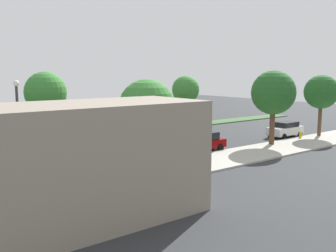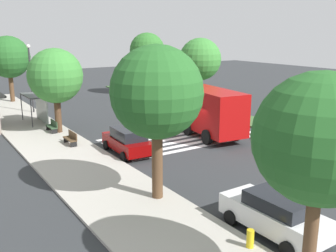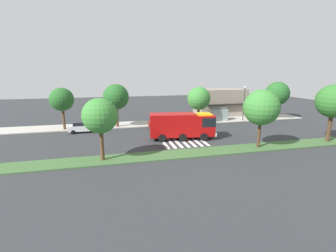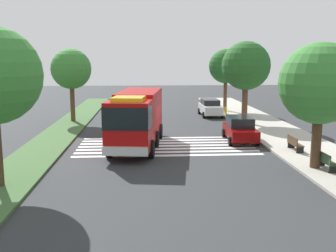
# 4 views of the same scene
# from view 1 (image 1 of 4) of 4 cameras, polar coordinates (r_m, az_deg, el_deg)

# --- Properties ---
(ground_plane) EXTENTS (120.00, 120.00, 0.00)m
(ground_plane) POSITION_cam_1_polar(r_m,az_deg,el_deg) (38.81, -0.14, -2.52)
(ground_plane) COLOR #2D3033
(sidewalk) EXTENTS (60.00, 4.89, 0.14)m
(sidewalk) POSITION_cam_1_polar(r_m,az_deg,el_deg) (32.20, 9.64, -4.72)
(sidewalk) COLOR #ADA89E
(sidewalk) RESTS_ON ground_plane
(median_strip) EXTENTS (60.00, 3.00, 0.14)m
(median_strip) POSITION_cam_1_polar(r_m,az_deg,el_deg) (45.42, -6.31, -0.92)
(median_strip) COLOR #3D6033
(median_strip) RESTS_ON ground_plane
(crosswalk) EXTENTS (5.85, 11.86, 0.01)m
(crosswalk) POSITION_cam_1_polar(r_m,az_deg,el_deg) (38.05, -1.71, -2.73)
(crosswalk) COLOR silver
(crosswalk) RESTS_ON ground_plane
(fire_truck) EXTENTS (9.50, 3.76, 3.69)m
(fire_truck) POSITION_cam_1_polar(r_m,az_deg,el_deg) (39.09, -3.96, 0.64)
(fire_truck) COLOR #A50C0C
(fire_truck) RESTS_ON ground_plane
(parked_car_west) EXTENTS (4.51, 2.13, 1.72)m
(parked_car_west) POSITION_cam_1_polar(r_m,az_deg,el_deg) (43.96, 17.46, -0.46)
(parked_car_west) COLOR silver
(parked_car_west) RESTS_ON ground_plane
(parked_car_mid) EXTENTS (4.55, 2.28, 1.75)m
(parked_car_mid) POSITION_cam_1_polar(r_m,az_deg,el_deg) (34.56, 5.24, -2.37)
(parked_car_mid) COLOR #720505
(parked_car_mid) RESTS_ON ground_plane
(bus_stop_shelter) EXTENTS (3.50, 1.40, 2.46)m
(bus_stop_shelter) POSITION_cam_1_polar(r_m,az_deg,el_deg) (25.55, -10.91, -3.94)
(bus_stop_shelter) COLOR #4C4C51
(bus_stop_shelter) RESTS_ON sidewalk
(bench_near_shelter) EXTENTS (1.60, 0.50, 0.90)m
(bench_near_shelter) POSITION_cam_1_polar(r_m,az_deg,el_deg) (27.78, -3.38, -5.57)
(bench_near_shelter) COLOR #2D472D
(bench_near_shelter) RESTS_ON sidewalk
(bench_west_of_shelter) EXTENTS (1.60, 0.50, 0.90)m
(bench_west_of_shelter) POSITION_cam_1_polar(r_m,az_deg,el_deg) (30.31, 3.38, -4.41)
(bench_west_of_shelter) COLOR #4C3823
(bench_west_of_shelter) RESTS_ON sidewalk
(street_lamp) EXTENTS (0.36, 0.36, 6.59)m
(street_lamp) POSITION_cam_1_polar(r_m,az_deg,el_deg) (24.28, -21.83, 0.06)
(street_lamp) COLOR #2D2D30
(street_lamp) RESTS_ON sidewalk
(storefront_building) EXTENTS (10.51, 6.06, 5.75)m
(storefront_building) POSITION_cam_1_polar(r_m,az_deg,el_deg) (18.66, -10.96, -5.29)
(storefront_building) COLOR gray
(storefront_building) RESTS_ON ground_plane
(sidewalk_tree_far_west) EXTENTS (3.76, 3.76, 6.80)m
(sidewalk_tree_far_west) POSITION_cam_1_polar(r_m,az_deg,el_deg) (45.05, 22.33, 4.80)
(sidewalk_tree_far_west) COLOR #513823
(sidewalk_tree_far_west) RESTS_ON sidewalk
(sidewalk_tree_west) EXTENTS (4.31, 4.31, 7.27)m
(sidewalk_tree_west) POSITION_cam_1_polar(r_m,az_deg,el_deg) (37.96, 15.76, 4.87)
(sidewalk_tree_west) COLOR #513823
(sidewalk_tree_west) RESTS_ON sidewalk
(sidewalk_tree_center) EXTENTS (4.22, 4.22, 6.58)m
(sidewalk_tree_center) POSITION_cam_1_polar(r_m,az_deg,el_deg) (27.67, -3.21, 2.76)
(sidewalk_tree_center) COLOR #47301E
(sidewalk_tree_center) RESTS_ON sidewalk
(median_tree_far_west) EXTENTS (3.67, 3.67, 6.65)m
(median_tree_far_west) POSITION_cam_1_polar(r_m,az_deg,el_deg) (50.27, 2.70, 5.54)
(median_tree_far_west) COLOR #513823
(median_tree_far_west) RESTS_ON median_strip
(median_tree_west) EXTENTS (4.32, 4.32, 7.17)m
(median_tree_west) POSITION_cam_1_polar(r_m,az_deg,el_deg) (40.82, -18.15, 4.86)
(median_tree_west) COLOR #47301E
(median_tree_west) RESTS_ON median_strip
(fire_hydrant) EXTENTS (0.28, 0.28, 0.70)m
(fire_hydrant) POSITION_cam_1_polar(r_m,az_deg,el_deg) (43.37, 19.54, -1.21)
(fire_hydrant) COLOR gold
(fire_hydrant) RESTS_ON sidewalk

